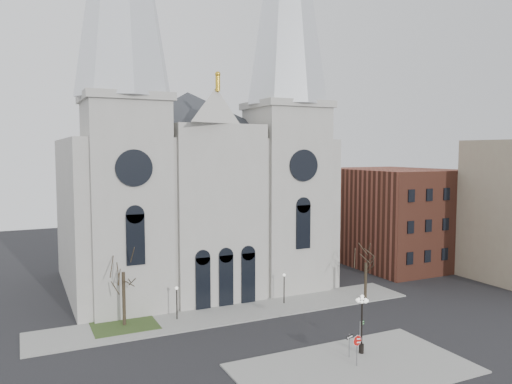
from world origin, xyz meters
name	(u,v)px	position (x,y,z in m)	size (l,w,h in m)	color
ground	(287,352)	(0.00, 0.00, 0.00)	(160.00, 160.00, 0.00)	black
sidewalk_near	(353,368)	(3.00, -5.00, 0.07)	(18.00, 10.00, 0.14)	gray
sidewalk_far	(235,313)	(0.00, 11.00, 0.07)	(40.00, 6.00, 0.14)	gray
grass_patch	(124,326)	(-11.00, 12.00, 0.09)	(6.00, 5.00, 0.18)	#2E411C
cathedral	(196,136)	(0.00, 22.86, 18.48)	(33.00, 26.66, 54.00)	#A5A299
bg_building_brick	(393,216)	(30.00, 22.00, 7.00)	(14.00, 18.00, 14.00)	brown
tree_left	(123,269)	(-11.00, 12.00, 5.58)	(3.20, 3.20, 7.50)	black
tree_right	(366,261)	(15.00, 9.00, 4.47)	(3.20, 3.20, 6.00)	black
ped_lamp_left	(177,297)	(-6.00, 11.50, 2.33)	(0.32, 0.32, 3.26)	black
ped_lamp_right	(284,283)	(6.00, 11.50, 2.33)	(0.32, 0.32, 3.26)	black
stop_sign	(357,344)	(3.41, -4.85, 1.89)	(0.86, 0.26, 2.46)	slate
globe_lamp	(362,316)	(5.25, -3.00, 3.21)	(1.13, 1.13, 4.88)	black
one_way_sign	(349,341)	(3.87, -3.26, 1.45)	(0.80, 0.32, 1.90)	slate
street_name_sign	(361,330)	(6.35, -1.44, 1.34)	(0.60, 0.29, 2.01)	slate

